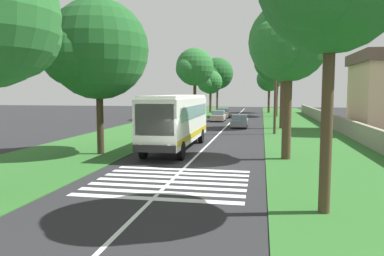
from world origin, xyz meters
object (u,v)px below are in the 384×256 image
(trailing_car_2, at_px, (223,113))
(roadside_tree_right_4, at_px, (276,61))
(utility_pole, at_px, (275,89))
(roadside_tree_right_0, at_px, (269,80))
(roadside_tree_right_2, at_px, (286,45))
(roadside_tree_left_0, at_px, (194,68))
(trailing_car_0, at_px, (240,121))
(trailing_car_1, at_px, (218,116))
(coach_bus, at_px, (177,118))
(roadside_tree_left_2, at_px, (97,52))
(roadside_tree_right_1, at_px, (282,52))
(roadside_tree_left_1, at_px, (210,83))
(roadside_tree_left_4, at_px, (217,74))

(trailing_car_2, xyz_separation_m, roadside_tree_right_4, (4.36, -7.86, 8.09))
(trailing_car_2, relative_size, utility_pole, 0.53)
(roadside_tree_right_0, distance_m, roadside_tree_right_2, 49.31)
(roadside_tree_left_0, distance_m, utility_pole, 19.86)
(trailing_car_0, distance_m, trailing_car_1, 8.90)
(coach_bus, height_order, roadside_tree_left_2, roadside_tree_left_2)
(roadside_tree_left_0, xyz_separation_m, roadside_tree_right_1, (-10.74, -11.47, 0.85))
(roadside_tree_left_1, bearing_deg, utility_pole, -162.53)
(trailing_car_1, relative_size, roadside_tree_right_2, 0.47)
(trailing_car_0, distance_m, trailing_car_2, 15.20)
(utility_pole, bearing_deg, trailing_car_0, 29.26)
(roadside_tree_right_4, bearing_deg, trailing_car_1, 144.33)
(coach_bus, relative_size, roadside_tree_left_4, 0.99)
(roadside_tree_left_1, height_order, roadside_tree_right_1, roadside_tree_right_1)
(coach_bus, relative_size, trailing_car_0, 2.60)
(trailing_car_2, height_order, roadside_tree_right_1, roadside_tree_right_1)
(coach_bus, relative_size, roadside_tree_right_2, 1.23)
(trailing_car_0, height_order, roadside_tree_right_2, roadside_tree_right_2)
(roadside_tree_left_0, bearing_deg, trailing_car_0, -145.15)
(trailing_car_1, bearing_deg, utility_pole, -154.74)
(roadside_tree_left_4, bearing_deg, trailing_car_2, -170.93)
(roadside_tree_left_2, bearing_deg, roadside_tree_right_2, -88.71)
(coach_bus, relative_size, roadside_tree_left_2, 1.16)
(trailing_car_2, bearing_deg, roadside_tree_left_2, 172.78)
(coach_bus, bearing_deg, roadside_tree_left_0, 7.67)
(roadside_tree_right_0, distance_m, utility_pole, 36.11)
(trailing_car_1, bearing_deg, trailing_car_2, 0.14)
(utility_pole, bearing_deg, roadside_tree_left_4, 13.27)
(trailing_car_0, height_order, trailing_car_2, same)
(trailing_car_1, distance_m, roadside_tree_right_0, 23.09)
(roadside_tree_left_1, bearing_deg, roadside_tree_right_4, -126.76)
(trailing_car_2, relative_size, roadside_tree_right_0, 0.50)
(utility_pole, bearing_deg, roadside_tree_right_1, -8.44)
(trailing_car_2, bearing_deg, roadside_tree_left_1, 16.41)
(trailing_car_0, distance_m, roadside_tree_right_1, 8.72)
(trailing_car_0, bearing_deg, trailing_car_2, 12.70)
(roadside_tree_left_2, bearing_deg, roadside_tree_right_0, -12.88)
(trailing_car_1, bearing_deg, roadside_tree_left_1, 11.15)
(coach_bus, bearing_deg, trailing_car_2, 0.02)
(roadside_tree_left_4, bearing_deg, utility_pole, -166.73)
(roadside_tree_left_4, xyz_separation_m, roadside_tree_right_1, (-41.00, -11.89, 0.43))
(trailing_car_2, xyz_separation_m, roadside_tree_left_2, (-34.81, 4.41, 5.77))
(utility_pole, bearing_deg, trailing_car_2, 18.11)
(trailing_car_1, distance_m, trailing_car_2, 6.57)
(roadside_tree_left_0, height_order, utility_pole, roadside_tree_left_0)
(roadside_tree_left_0, height_order, roadside_tree_right_1, roadside_tree_right_1)
(trailing_car_2, height_order, roadside_tree_left_1, roadside_tree_left_1)
(trailing_car_0, bearing_deg, roadside_tree_right_2, -169.27)
(coach_bus, bearing_deg, roadside_tree_left_2, 122.77)
(coach_bus, relative_size, roadside_tree_right_0, 1.29)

